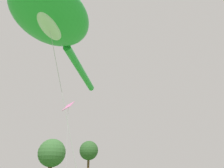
{
  "coord_description": "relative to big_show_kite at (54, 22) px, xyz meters",
  "views": [
    {
      "loc": [
        -6.8,
        0.52,
        1.74
      ],
      "look_at": [
        -2.25,
        7.85,
        5.45
      ],
      "focal_mm": 34.41,
      "sensor_mm": 36.0,
      "label": 1
    }
  ],
  "objects": [
    {
      "name": "tree_oak_right",
      "position": [
        17.02,
        53.83,
        -2.52
      ],
      "size": [
        7.95,
        7.95,
        11.98
      ],
      "color": "#513823",
      "rests_on": "ground"
    },
    {
      "name": "big_show_kite",
      "position": [
        0.0,
        0.0,
        0.0
      ],
      "size": [
        10.68,
        12.14,
        11.32
      ],
      "rotation": [
        0.0,
        0.0,
        -2.26
      ],
      "color": "green",
      "rests_on": "ground"
    },
    {
      "name": "tree_oak_left",
      "position": [
        18.05,
        58.47,
        -2.56
      ],
      "size": [
        5.64,
        5.64,
        10.81
      ],
      "color": "#513823",
      "rests_on": "ground"
    },
    {
      "name": "tree_broad_distant",
      "position": [
        19.13,
        33.7,
        -3.58
      ],
      "size": [
        4.12,
        4.12,
        9.03
      ],
      "color": "#513823",
      "rests_on": "ground"
    },
    {
      "name": "small_kite_tiny_distant",
      "position": [
        4.66,
        9.02,
        -2.39
      ],
      "size": [
        1.1,
        2.62,
        8.8
      ],
      "rotation": [
        0.0,
        0.0,
        -2.5
      ],
      "color": "pink",
      "rests_on": "ground"
    }
  ]
}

